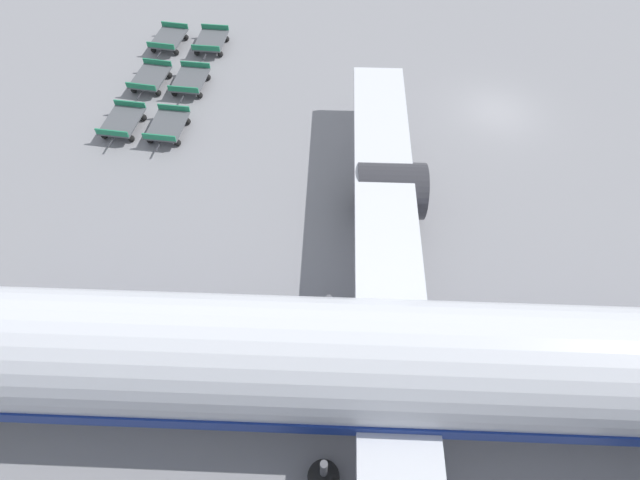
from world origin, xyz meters
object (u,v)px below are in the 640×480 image
airplane (427,365)px  baggage_dolly_row_near_col_b (150,78)px  baggage_dolly_row_mid_a_col_a (211,41)px  baggage_dolly_row_near_col_a (169,39)px  baggage_dolly_row_near_col_c (123,122)px  baggage_dolly_row_mid_a_col_b (190,81)px  baggage_dolly_row_mid_a_col_c (168,126)px

airplane → baggage_dolly_row_near_col_b: (-18.13, -14.50, -2.50)m
airplane → baggage_dolly_row_mid_a_col_a: 25.24m
airplane → baggage_dolly_row_near_col_a: 26.71m
baggage_dolly_row_near_col_b → baggage_dolly_row_near_col_c: (4.01, -0.45, 0.00)m
baggage_dolly_row_mid_a_col_b → baggage_dolly_row_near_col_c: bearing=-36.2°
baggage_dolly_row_near_col_a → baggage_dolly_row_near_col_b: (4.19, -0.07, 0.00)m
baggage_dolly_row_near_col_b → baggage_dolly_row_mid_a_col_c: (4.21, 2.07, 0.00)m
airplane → baggage_dolly_row_mid_a_col_b: bearing=-146.1°
airplane → baggage_dolly_row_near_col_b: size_ratio=12.60×
baggage_dolly_row_mid_a_col_a → baggage_dolly_row_mid_a_col_b: size_ratio=1.00×
baggage_dolly_row_near_col_c → airplane: bearing=46.6°
baggage_dolly_row_mid_a_col_a → airplane: bearing=27.7°
baggage_dolly_row_near_col_a → baggage_dolly_row_mid_a_col_b: bearing=28.5°
baggage_dolly_row_near_col_c → baggage_dolly_row_mid_a_col_a: (-8.12, 3.27, 0.00)m
baggage_dolly_row_mid_a_col_b → baggage_dolly_row_mid_a_col_c: bearing=-4.6°
baggage_dolly_row_near_col_c → baggage_dolly_row_mid_a_col_c: same height
baggage_dolly_row_near_col_a → baggage_dolly_row_near_col_b: size_ratio=1.00×
baggage_dolly_row_near_col_c → baggage_dolly_row_mid_a_col_c: 2.54m
airplane → baggage_dolly_row_near_col_b: 23.35m
baggage_dolly_row_near_col_c → baggage_dolly_row_mid_a_col_a: bearing=158.0°
baggage_dolly_row_near_col_b → baggage_dolly_row_mid_a_col_a: 4.98m
airplane → baggage_dolly_row_mid_a_col_a: size_ratio=12.79×
airplane → baggage_dolly_row_near_col_c: 20.72m
baggage_dolly_row_near_col_b → baggage_dolly_row_mid_a_col_c: size_ratio=1.01×
baggage_dolly_row_near_col_b → baggage_dolly_row_mid_a_col_c: bearing=26.2°
airplane → baggage_dolly_row_mid_a_col_c: airplane is taller
baggage_dolly_row_mid_a_col_b → baggage_dolly_row_mid_a_col_c: (4.10, -0.33, 0.00)m
baggage_dolly_row_mid_a_col_a → baggage_dolly_row_near_col_a: bearing=-91.9°
baggage_dolly_row_near_col_a → baggage_dolly_row_mid_a_col_b: (4.31, 2.34, 0.00)m
airplane → baggage_dolly_row_mid_a_col_b: size_ratio=12.73×
baggage_dolly_row_near_col_a → baggage_dolly_row_near_col_b: bearing=-0.9°
airplane → baggage_dolly_row_mid_a_col_a: (-22.24, -11.68, -2.50)m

